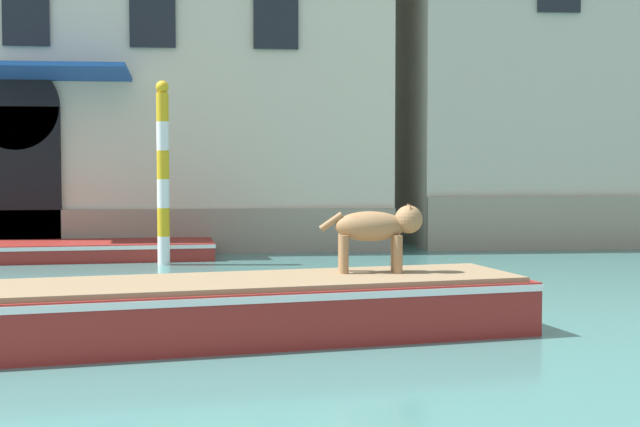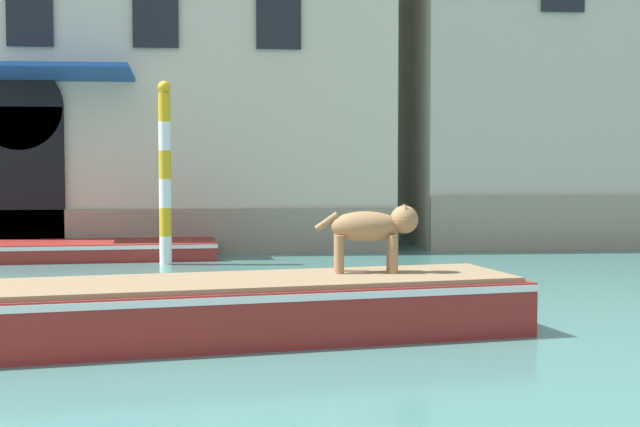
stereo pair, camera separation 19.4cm
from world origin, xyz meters
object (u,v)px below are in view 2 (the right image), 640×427
Objects in this scene: dog_on_deck at (373,227)px; boat_moored_near_palazzo at (53,250)px; mooring_pole_0 at (165,172)px; boat_foreground at (154,311)px.

dog_on_deck is 10.45m from boat_moored_near_palazzo.
mooring_pole_0 is at bearing 117.25° from dog_on_deck.
mooring_pole_0 reaches higher than boat_moored_near_palazzo.
boat_foreground reaches higher than boat_moored_near_palazzo.
mooring_pole_0 is (-0.56, 8.19, 1.53)m from boat_foreground.
boat_moored_near_palazzo is at bearing 97.57° from boat_foreground.
mooring_pole_0 is (2.52, -1.17, 1.70)m from boat_moored_near_palazzo.
dog_on_deck is at bearing 4.09° from boat_foreground.
boat_moored_near_palazzo is (-3.08, 9.36, -0.17)m from boat_foreground.
boat_moored_near_palazzo is (-5.74, 8.66, -1.07)m from dog_on_deck.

